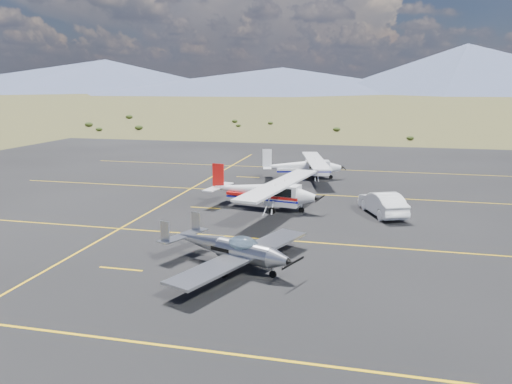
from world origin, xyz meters
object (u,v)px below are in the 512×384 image
at_px(aircraft_cessna, 264,190).
at_px(aircraft_plain, 303,166).
at_px(sedan, 383,203).
at_px(aircraft_low_wing, 232,248).

relative_size(aircraft_cessna, aircraft_plain, 1.08).
bearing_deg(aircraft_plain, sedan, -72.20).
height_order(aircraft_low_wing, aircraft_plain, aircraft_plain).
height_order(aircraft_cessna, aircraft_plain, aircraft_cessna).
relative_size(aircraft_plain, sedan, 2.27).
relative_size(aircraft_low_wing, aircraft_cessna, 0.77).
bearing_deg(aircraft_cessna, aircraft_plain, 95.46).
bearing_deg(aircraft_cessna, sedan, 12.14).
xyz_separation_m(aircraft_cessna, aircraft_plain, (0.98, 10.68, -0.09)).
xyz_separation_m(aircraft_cessna, sedan, (7.22, 0.18, -0.47)).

